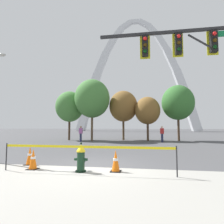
{
  "coord_description": "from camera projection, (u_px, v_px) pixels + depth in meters",
  "views": [
    {
      "loc": [
        1.85,
        -7.03,
        1.53
      ],
      "look_at": [
        -0.06,
        5.0,
        2.5
      ],
      "focal_mm": 29.6,
      "sensor_mm": 36.0,
      "label": 1
    }
  ],
  "objects": [
    {
      "name": "traffic_cone_curb_edge",
      "position": [
        30.0,
        156.0,
        7.41
      ],
      "size": [
        0.36,
        0.36,
        0.73
      ],
      "color": "black",
      "rests_on": "ground"
    },
    {
      "name": "tree_left_mid",
      "position": [
        92.0,
        99.0,
        20.33
      ],
      "size": [
        3.86,
        3.86,
        6.75
      ],
      "color": "brown",
      "rests_on": "ground"
    },
    {
      "name": "monument_arch",
      "position": [
        136.0,
        81.0,
        66.51
      ],
      "size": [
        43.62,
        2.83,
        41.42
      ],
      "color": "silver",
      "rests_on": "ground"
    },
    {
      "name": "pedestrian_standing_center",
      "position": [
        162.0,
        134.0,
        18.07
      ],
      "size": [
        0.39,
        0.3,
        1.59
      ],
      "color": "#232847",
      "rests_on": "ground"
    },
    {
      "name": "traffic_signal_gantry",
      "position": [
        205.0,
        60.0,
        7.64
      ],
      "size": [
        6.42,
        0.44,
        6.0
      ],
      "color": "#232326",
      "rests_on": "ground"
    },
    {
      "name": "tree_center_left",
      "position": [
        123.0,
        106.0,
        21.35
      ],
      "size": [
        3.25,
        3.25,
        5.68
      ],
      "color": "brown",
      "rests_on": "ground"
    },
    {
      "name": "ground_plane",
      "position": [
        93.0,
        167.0,
        7.09
      ],
      "size": [
        240.0,
        240.0,
        0.0
      ],
      "primitive_type": "plane",
      "color": "#474749"
    },
    {
      "name": "tree_center_right",
      "position": [
        147.0,
        111.0,
        20.21
      ],
      "size": [
        2.75,
        2.75,
        4.81
      ],
      "color": "#473323",
      "rests_on": "ground"
    },
    {
      "name": "caution_tape_barrier",
      "position": [
        85.0,
        153.0,
        6.07
      ],
      "size": [
        5.81,
        0.05,
        0.95
      ],
      "color": "#232326",
      "rests_on": "ground"
    },
    {
      "name": "tree_right_mid",
      "position": [
        178.0,
        103.0,
        20.28
      ],
      "size": [
        3.48,
        3.48,
        6.09
      ],
      "color": "#473323",
      "rests_on": "ground"
    },
    {
      "name": "traffic_cone_mid_sidewalk",
      "position": [
        33.0,
        159.0,
        6.64
      ],
      "size": [
        0.36,
        0.36,
        0.73
      ],
      "color": "black",
      "rests_on": "ground"
    },
    {
      "name": "traffic_cone_by_hydrant",
      "position": [
        116.0,
        161.0,
        6.3
      ],
      "size": [
        0.36,
        0.36,
        0.73
      ],
      "color": "black",
      "rests_on": "ground"
    },
    {
      "name": "fire_hydrant",
      "position": [
        81.0,
        158.0,
        6.27
      ],
      "size": [
        0.46,
        0.48,
        0.99
      ],
      "color": "black",
      "rests_on": "ground"
    },
    {
      "name": "sidewalk_near_curb",
      "position": [
        28.0,
        220.0,
        3.02
      ],
      "size": [
        40.0,
        8.0,
        0.01
      ],
      "primitive_type": "cube",
      "color": "#99968E",
      "rests_on": "ground"
    },
    {
      "name": "tree_far_left",
      "position": [
        70.0,
        107.0,
        21.34
      ],
      "size": [
        3.21,
        3.21,
        5.61
      ],
      "color": "#473323",
      "rests_on": "ground"
    },
    {
      "name": "pedestrian_walking_left",
      "position": [
        81.0,
        134.0,
        18.58
      ],
      "size": [
        0.35,
        0.22,
        1.59
      ],
      "color": "#232847",
      "rests_on": "ground"
    }
  ]
}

